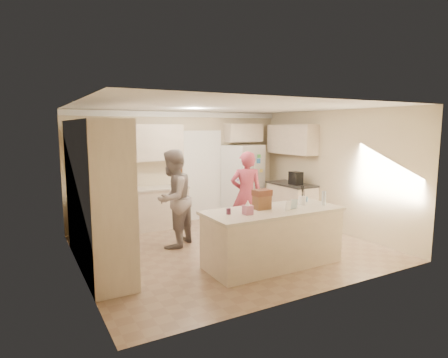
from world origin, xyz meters
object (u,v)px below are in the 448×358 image
teen_boy (173,199)px  teen_girl (246,194)px  coffee_maker (296,178)px  dollhouse_body (262,202)px  tissue_box (248,210)px  refrigerator (243,181)px  utensil_crock (302,200)px  island_base (273,238)px

teen_boy → teen_girl: bearing=135.7°
coffee_maker → dollhouse_body: coffee_maker is taller
coffee_maker → tissue_box: 3.28m
dollhouse_body → teen_girl: (0.63, 1.45, -0.15)m
tissue_box → refrigerator: bearing=59.1°
tissue_box → dollhouse_body: size_ratio=0.54×
dollhouse_body → coffee_maker: bearing=39.3°
utensil_crock → dollhouse_body: dollhouse_body is taller
tissue_box → utensil_crock: bearing=7.1°
refrigerator → dollhouse_body: bearing=-134.8°
dollhouse_body → teen_boy: size_ratio=0.14×
dollhouse_body → teen_boy: bearing=120.0°
island_base → dollhouse_body: size_ratio=8.46×
coffee_maker → tissue_box: (-2.60, -2.00, -0.07)m
utensil_crock → teen_boy: teen_boy is taller
coffee_maker → teen_boy: bearing=-176.0°
tissue_box → teen_girl: teen_girl is taller
coffee_maker → utensil_crock: (-1.40, -1.85, -0.07)m
utensil_crock → dollhouse_body: 0.80m
tissue_box → teen_boy: size_ratio=0.08×
utensil_crock → coffee_maker: bearing=52.9°
island_base → coffee_maker: bearing=42.8°
teen_boy → teen_girl: size_ratio=1.04×
coffee_maker → island_base: size_ratio=0.14×
tissue_box → teen_girl: size_ratio=0.08×
coffee_maker → refrigerator: bearing=118.9°
utensil_crock → tissue_box: 1.21m
island_base → tissue_box: tissue_box is taller
tissue_box → teen_girl: 1.95m
refrigerator → dollhouse_body: refrigerator is taller
tissue_box → dollhouse_body: 0.45m
refrigerator → utensil_crock: (-0.73, -3.07, 0.10)m
tissue_box → teen_boy: 1.86m
utensil_crock → teen_girl: bearing=96.6°
island_base → teen_boy: bearing=122.3°
refrigerator → coffee_maker: size_ratio=6.00×
refrigerator → teen_boy: (-2.44, -1.43, 0.02)m
dollhouse_body → island_base: bearing=-33.7°
refrigerator → island_base: 3.44m
teen_girl → teen_boy: bearing=20.1°
refrigerator → tissue_box: (-1.93, -3.22, 0.10)m
refrigerator → teen_girl: refrigerator is taller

